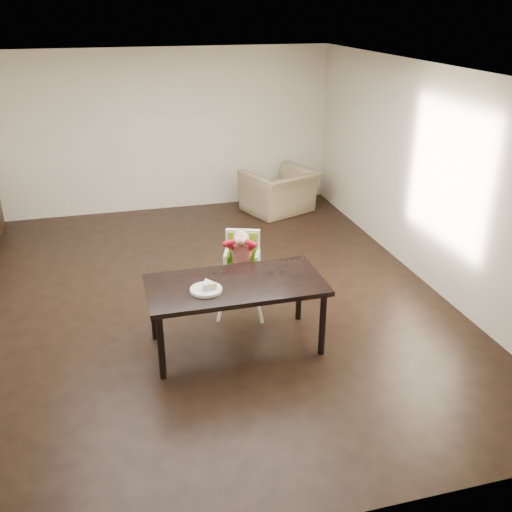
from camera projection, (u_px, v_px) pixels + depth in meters
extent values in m
plane|color=black|center=(194.00, 299.00, 7.03)|extent=(7.00, 7.00, 0.00)
cube|color=beige|center=(157.00, 132.00, 9.56)|extent=(6.00, 0.02, 2.70)
cube|color=beige|center=(279.00, 371.00, 3.39)|extent=(6.00, 0.02, 2.70)
cube|color=beige|center=(425.00, 175.00, 7.19)|extent=(0.02, 7.00, 2.70)
cube|color=white|center=(183.00, 71.00, 5.93)|extent=(6.00, 7.00, 0.02)
cube|color=black|center=(236.00, 285.00, 5.79)|extent=(1.80, 0.90, 0.05)
cylinder|color=black|center=(161.00, 347.00, 5.43)|extent=(0.07, 0.07, 0.70)
cylinder|color=black|center=(323.00, 324.00, 5.81)|extent=(0.07, 0.07, 0.70)
cylinder|color=black|center=(153.00, 310.00, 6.08)|extent=(0.07, 0.07, 0.70)
cylinder|color=black|center=(299.00, 291.00, 6.46)|extent=(0.07, 0.07, 0.70)
cylinder|color=white|center=(223.00, 298.00, 6.48)|extent=(0.05, 0.05, 0.55)
cylinder|color=white|center=(258.00, 299.00, 6.45)|extent=(0.05, 0.05, 0.55)
cylinder|color=white|center=(227.00, 282.00, 6.84)|extent=(0.05, 0.05, 0.55)
cylinder|color=white|center=(260.00, 284.00, 6.81)|extent=(0.05, 0.05, 0.55)
cube|color=white|center=(242.00, 269.00, 6.53)|extent=(0.49, 0.46, 0.05)
cube|color=#66B216|center=(242.00, 267.00, 6.52)|extent=(0.39, 0.38, 0.03)
cube|color=white|center=(243.00, 246.00, 6.58)|extent=(0.39, 0.18, 0.41)
cube|color=#66B216|center=(243.00, 248.00, 6.56)|extent=(0.32, 0.13, 0.37)
cube|color=black|center=(236.00, 250.00, 6.49)|extent=(0.09, 0.18, 0.02)
cube|color=black|center=(248.00, 251.00, 6.49)|extent=(0.09, 0.18, 0.02)
cylinder|color=red|center=(242.00, 255.00, 6.46)|extent=(0.29, 0.29, 0.26)
sphere|color=beige|center=(241.00, 238.00, 6.35)|extent=(0.23, 0.23, 0.18)
ellipsoid|color=brown|center=(241.00, 236.00, 6.37)|extent=(0.23, 0.22, 0.14)
sphere|color=beige|center=(237.00, 241.00, 6.27)|extent=(0.10, 0.10, 0.08)
sphere|color=beige|center=(243.00, 241.00, 6.26)|extent=(0.10, 0.10, 0.08)
cylinder|color=white|center=(206.00, 290.00, 5.61)|extent=(0.41, 0.41, 0.02)
torus|color=white|center=(206.00, 289.00, 5.60)|extent=(0.41, 0.41, 0.02)
imported|color=#95835F|center=(280.00, 184.00, 9.76)|extent=(1.30, 1.09, 0.97)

